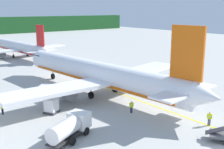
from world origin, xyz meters
name	(u,v)px	position (x,y,z in m)	size (l,w,h in m)	color
ground	(37,71)	(0.00, 48.00, -0.10)	(240.00, 320.00, 0.20)	#A8A8A3
airliner_foreground	(99,74)	(0.55, 24.00, 3.39)	(34.53, 41.74, 11.90)	white
airliner_mid_apron	(19,47)	(3.72, 68.93, 2.80)	(28.54, 34.44, 9.82)	white
service_truck_baggage	(70,127)	(-11.65, 12.51, 1.40)	(6.22, 4.34, 2.40)	white
cargo_container_near	(52,106)	(-9.65, 20.90, 1.00)	(2.32, 2.32, 2.10)	#333338
cargo_container_mid	(165,89)	(8.75, 17.12, 0.93)	(1.95, 1.95, 1.98)	#333338
cargo_container_far	(45,90)	(-6.86, 28.83, 0.90)	(2.36, 2.36, 1.91)	#333338
crew_marshaller	(2,107)	(-15.08, 24.40, 1.01)	(0.41, 0.57, 1.71)	#191E33
crew_loader_left	(209,118)	(3.39, 5.29, 1.02)	(0.45, 0.52, 1.72)	#191E33
crew_loader_right	(131,106)	(-1.15, 14.25, 0.98)	(0.61, 0.34, 1.67)	#191E33
apron_guide_line	(130,97)	(3.33, 19.57, 0.01)	(0.30, 60.00, 0.01)	yellow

